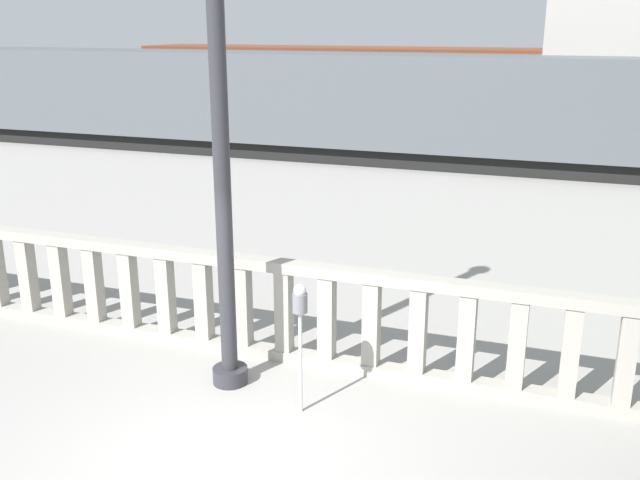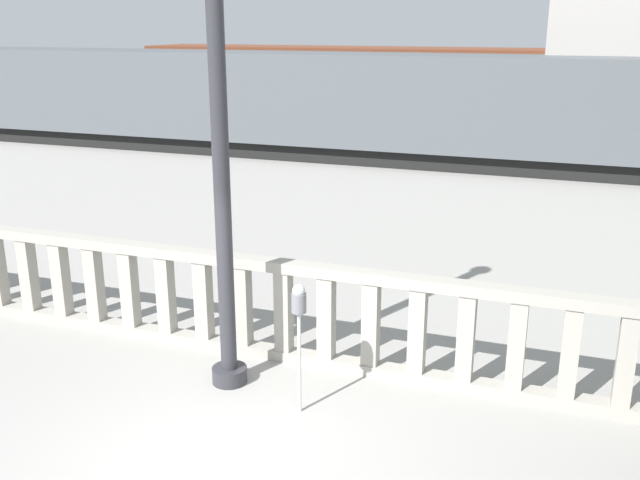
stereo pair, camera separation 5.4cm
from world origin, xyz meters
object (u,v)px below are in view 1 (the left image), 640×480
(lamppost, at_px, (222,163))
(train_far, at_px, (470,92))
(parking_meter, at_px, (300,310))
(train_near, at_px, (322,104))

(lamppost, relative_size, train_far, 0.21)
(parking_meter, relative_size, train_far, 0.06)
(parking_meter, bearing_deg, lamppost, 161.89)
(train_near, bearing_deg, lamppost, -74.76)
(parking_meter, height_order, train_near, train_near)
(parking_meter, relative_size, train_near, 0.05)
(parking_meter, bearing_deg, train_near, 108.62)
(train_far, bearing_deg, lamppost, -89.60)
(lamppost, height_order, train_far, lamppost)
(lamppost, bearing_deg, parking_meter, -18.11)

